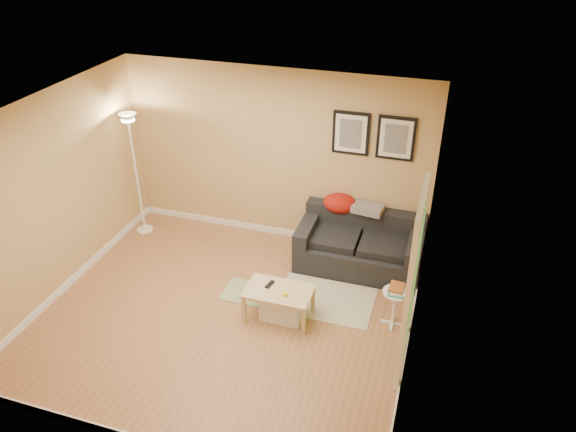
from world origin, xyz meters
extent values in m
plane|color=#A96948|center=(0.00, 0.00, 0.00)|extent=(4.50, 4.50, 0.00)
plane|color=white|center=(0.00, 0.00, 2.60)|extent=(4.50, 4.50, 0.00)
plane|color=tan|center=(0.00, 2.00, 1.30)|extent=(4.50, 0.00, 4.50)
plane|color=tan|center=(0.00, -2.00, 1.30)|extent=(4.50, 0.00, 4.50)
plane|color=tan|center=(-2.25, 0.00, 1.30)|extent=(0.00, 4.00, 4.00)
plane|color=tan|center=(2.25, 0.00, 1.30)|extent=(0.00, 4.00, 4.00)
cube|color=white|center=(0.00, 1.99, 0.05)|extent=(4.50, 0.02, 0.10)
cube|color=white|center=(-2.24, 0.00, 0.05)|extent=(0.02, 4.00, 0.10)
cube|color=white|center=(2.24, 0.00, 0.05)|extent=(0.02, 4.00, 0.10)
cube|color=beige|center=(1.12, 0.64, 0.01)|extent=(1.25, 0.85, 0.01)
cube|color=#668C4C|center=(0.14, 0.48, 0.01)|extent=(0.70, 0.50, 0.01)
cube|color=black|center=(0.51, 0.22, 0.42)|extent=(0.08, 0.17, 0.02)
cylinder|color=yellow|center=(0.75, 0.09, 0.42)|extent=(0.07, 0.07, 0.03)
camera|label=1|loc=(2.35, -4.85, 4.55)|focal=34.25mm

